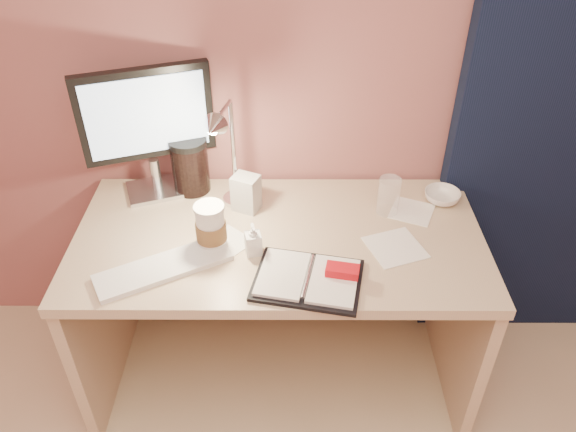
{
  "coord_description": "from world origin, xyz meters",
  "views": [
    {
      "loc": [
        0.04,
        -0.11,
        1.93
      ],
      "look_at": [
        0.03,
        1.33,
        0.85
      ],
      "focal_mm": 35.0,
      "sensor_mm": 36.0,
      "label": 1
    }
  ],
  "objects_px": {
    "lotion_bottle": "(253,239)",
    "dark_jar": "(190,167)",
    "desk": "(280,270)",
    "desk_lamp": "(237,152)",
    "keyboard": "(164,267)",
    "product_box": "(246,193)",
    "coffee_cup": "(211,227)",
    "bowl": "(442,197)",
    "planner": "(311,278)",
    "clear_cup": "(389,196)",
    "monitor": "(147,122)"
  },
  "relations": [
    {
      "from": "lotion_bottle",
      "to": "dark_jar",
      "type": "height_order",
      "value": "dark_jar"
    },
    {
      "from": "desk",
      "to": "desk_lamp",
      "type": "distance_m",
      "value": 0.51
    },
    {
      "from": "keyboard",
      "to": "dark_jar",
      "type": "bearing_deg",
      "value": 57.6
    },
    {
      "from": "product_box",
      "to": "desk_lamp",
      "type": "relative_size",
      "value": 0.32
    },
    {
      "from": "coffee_cup",
      "to": "bowl",
      "type": "bearing_deg",
      "value": 17.56
    },
    {
      "from": "planner",
      "to": "product_box",
      "type": "height_order",
      "value": "product_box"
    },
    {
      "from": "clear_cup",
      "to": "dark_jar",
      "type": "xyz_separation_m",
      "value": [
        -0.72,
        0.14,
        0.03
      ]
    },
    {
      "from": "desk",
      "to": "product_box",
      "type": "distance_m",
      "value": 0.33
    },
    {
      "from": "monitor",
      "to": "lotion_bottle",
      "type": "distance_m",
      "value": 0.57
    },
    {
      "from": "monitor",
      "to": "product_box",
      "type": "bearing_deg",
      "value": -37.34
    },
    {
      "from": "planner",
      "to": "dark_jar",
      "type": "distance_m",
      "value": 0.67
    },
    {
      "from": "desk",
      "to": "desk_lamp",
      "type": "relative_size",
      "value": 3.25
    },
    {
      "from": "clear_cup",
      "to": "bowl",
      "type": "distance_m",
      "value": 0.23
    },
    {
      "from": "keyboard",
      "to": "desk_lamp",
      "type": "xyz_separation_m",
      "value": [
        0.23,
        0.27,
        0.26
      ]
    },
    {
      "from": "keyboard",
      "to": "bowl",
      "type": "bearing_deg",
      "value": -7.29
    },
    {
      "from": "bowl",
      "to": "desk_lamp",
      "type": "height_order",
      "value": "desk_lamp"
    },
    {
      "from": "planner",
      "to": "clear_cup",
      "type": "bearing_deg",
      "value": 63.4
    },
    {
      "from": "coffee_cup",
      "to": "monitor",
      "type": "bearing_deg",
      "value": 127.02
    },
    {
      "from": "planner",
      "to": "bowl",
      "type": "height_order",
      "value": "planner"
    },
    {
      "from": "keyboard",
      "to": "bowl",
      "type": "xyz_separation_m",
      "value": [
        0.96,
        0.38,
        0.01
      ]
    },
    {
      "from": "lotion_bottle",
      "to": "desk_lamp",
      "type": "bearing_deg",
      "value": 105.94
    },
    {
      "from": "desk",
      "to": "clear_cup",
      "type": "bearing_deg",
      "value": 9.47
    },
    {
      "from": "product_box",
      "to": "desk_lamp",
      "type": "distance_m",
      "value": 0.21
    },
    {
      "from": "desk",
      "to": "keyboard",
      "type": "bearing_deg",
      "value": -145.59
    },
    {
      "from": "planner",
      "to": "bowl",
      "type": "bearing_deg",
      "value": 52.32
    },
    {
      "from": "monitor",
      "to": "clear_cup",
      "type": "distance_m",
      "value": 0.89
    },
    {
      "from": "monitor",
      "to": "dark_jar",
      "type": "distance_m",
      "value": 0.24
    },
    {
      "from": "bowl",
      "to": "desk_lamp",
      "type": "distance_m",
      "value": 0.78
    },
    {
      "from": "monitor",
      "to": "dark_jar",
      "type": "xyz_separation_m",
      "value": [
        0.13,
        0.02,
        -0.2
      ]
    },
    {
      "from": "coffee_cup",
      "to": "product_box",
      "type": "relative_size",
      "value": 1.2
    },
    {
      "from": "planner",
      "to": "desk",
      "type": "bearing_deg",
      "value": 120.24
    },
    {
      "from": "monitor",
      "to": "product_box",
      "type": "xyz_separation_m",
      "value": [
        0.34,
        -0.11,
        -0.23
      ]
    },
    {
      "from": "desk",
      "to": "planner",
      "type": "distance_m",
      "value": 0.4
    },
    {
      "from": "clear_cup",
      "to": "desk",
      "type": "bearing_deg",
      "value": -170.53
    },
    {
      "from": "monitor",
      "to": "coffee_cup",
      "type": "bearing_deg",
      "value": -72.62
    },
    {
      "from": "bowl",
      "to": "planner",
      "type": "bearing_deg",
      "value": -139.08
    },
    {
      "from": "bowl",
      "to": "desk_lamp",
      "type": "relative_size",
      "value": 0.31
    },
    {
      "from": "lotion_bottle",
      "to": "coffee_cup",
      "type": "bearing_deg",
      "value": 165.7
    },
    {
      "from": "dark_jar",
      "to": "product_box",
      "type": "distance_m",
      "value": 0.25
    },
    {
      "from": "desk",
      "to": "coffee_cup",
      "type": "relative_size",
      "value": 8.57
    },
    {
      "from": "product_box",
      "to": "desk_lamp",
      "type": "bearing_deg",
      "value": -81.08
    },
    {
      "from": "bowl",
      "to": "desk",
      "type": "bearing_deg",
      "value": -167.75
    },
    {
      "from": "bowl",
      "to": "lotion_bottle",
      "type": "relative_size",
      "value": 1.15
    },
    {
      "from": "clear_cup",
      "to": "product_box",
      "type": "height_order",
      "value": "clear_cup"
    },
    {
      "from": "planner",
      "to": "coffee_cup",
      "type": "bearing_deg",
      "value": 163.36
    },
    {
      "from": "product_box",
      "to": "desk_lamp",
      "type": "xyz_separation_m",
      "value": [
        -0.02,
        -0.06,
        0.2
      ]
    },
    {
      "from": "coffee_cup",
      "to": "bowl",
      "type": "relative_size",
      "value": 1.24
    },
    {
      "from": "lotion_bottle",
      "to": "desk_lamp",
      "type": "height_order",
      "value": "desk_lamp"
    },
    {
      "from": "monitor",
      "to": "bowl",
      "type": "height_order",
      "value": "monitor"
    },
    {
      "from": "coffee_cup",
      "to": "desk_lamp",
      "type": "xyz_separation_m",
      "value": [
        0.09,
        0.15,
        0.19
      ]
    }
  ]
}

